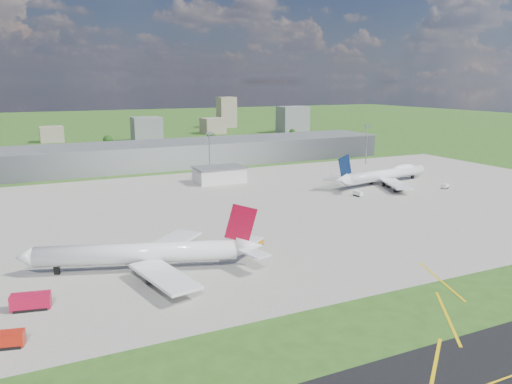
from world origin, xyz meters
name	(u,v)px	position (x,y,z in m)	size (l,w,h in m)	color
ground	(176,169)	(0.00, 150.00, 0.00)	(1400.00, 1400.00, 0.00)	#2C531A
apron	(269,206)	(10.00, 40.00, 0.04)	(360.00, 190.00, 0.08)	gray
terminal	(169,154)	(0.00, 165.00, 7.50)	(300.00, 42.00, 15.00)	gray
ops_building	(219,175)	(10.00, 100.00, 4.00)	(26.00, 16.00, 8.00)	silver
mast_center	(209,147)	(10.00, 115.00, 17.71)	(3.50, 2.00, 25.90)	gray
mast_east	(367,138)	(120.00, 115.00, 17.71)	(3.50, 2.00, 25.90)	gray
airliner_red_twin	(147,254)	(-56.36, -12.77, 5.13)	(68.21, 51.89, 19.25)	white
airliner_blue_quad	(385,175)	(88.45, 57.62, 5.09)	(69.86, 54.22, 18.30)	white
fire_truck	(31,302)	(-87.71, -26.20, 1.97)	(9.56, 5.19, 3.97)	#B00C2F
crash_tender	(7,340)	(-92.63, -43.28, 1.70)	(7.06, 4.33, 3.42)	red
tug_yellow	(258,243)	(-17.86, -6.49, 0.94)	(3.88, 2.54, 1.81)	orange
van_white_near	(358,194)	(57.34, 39.36, 1.23)	(2.89, 5.03, 2.43)	white
van_white_far	(446,186)	(108.87, 34.60, 1.20)	(5.00, 3.80, 2.36)	white
bldg_cw	(52,134)	(-60.00, 340.00, 7.00)	(20.00, 18.00, 14.00)	gray
bldg_c	(147,129)	(20.00, 310.00, 11.00)	(26.00, 20.00, 22.00)	slate
bldg_ce	(213,126)	(100.00, 350.00, 8.00)	(22.00, 24.00, 16.00)	gray
bldg_e	(293,120)	(180.00, 320.00, 14.00)	(30.00, 22.00, 28.00)	slate
bldg_tall_e	(226,112)	(140.00, 410.00, 18.00)	(20.00, 18.00, 36.00)	gray
tree_c	(108,140)	(-20.00, 280.00, 5.84)	(8.10, 8.10, 9.90)	#382314
tree_e	(211,136)	(70.00, 275.00, 5.51)	(7.65, 7.65, 9.35)	#382314
tree_far_e	(292,132)	(160.00, 285.00, 4.53)	(6.30, 6.30, 7.70)	#382314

